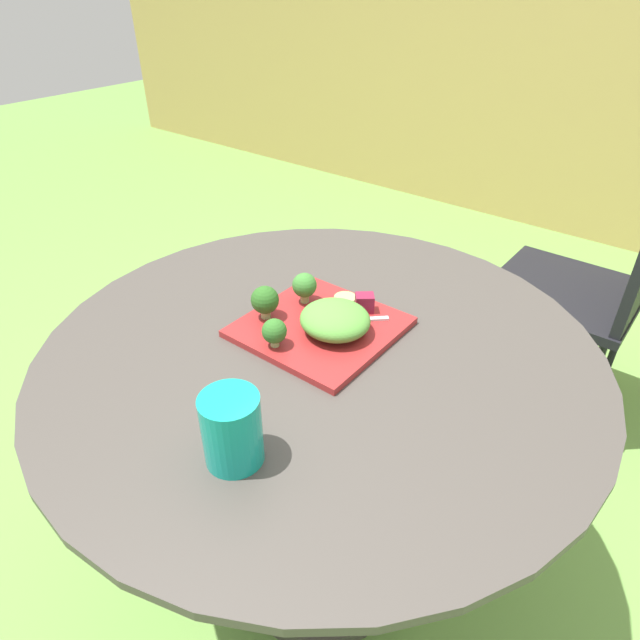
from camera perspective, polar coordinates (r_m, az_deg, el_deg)
The scene contains 13 objects.
ground_plane at distance 1.59m, azimuth 0.00°, elevation -24.03°, with size 12.00×12.00×0.00m, color #669342.
bamboo_fence at distance 3.32m, azimuth 29.83°, elevation 17.93°, with size 8.00×0.08×1.34m, color tan.
patio_table at distance 1.19m, azimuth 0.00°, elevation -10.72°, with size 1.07×1.07×0.72m.
patio_chair at distance 1.90m, azimuth 27.36°, elevation 4.17°, with size 0.44×0.44×0.90m.
salad_plate at distance 1.09m, azimuth -0.00°, elevation -0.73°, with size 0.28×0.28×0.01m, color maroon.
drinking_glass at distance 0.81m, azimuth -9.15°, elevation -11.53°, with size 0.09×0.09×0.12m.
fork at distance 1.09m, azimuth 2.40°, elevation -0.08°, with size 0.12×0.12×0.00m.
lettuce_mound at distance 1.05m, azimuth 1.59°, elevation 0.04°, with size 0.14×0.13×0.06m, color #519338.
broccoli_floret_0 at distance 1.09m, azimuth -5.77°, elevation 2.05°, with size 0.06×0.06×0.07m.
broccoli_floret_1 at distance 1.01m, azimuth -4.80°, elevation -1.20°, with size 0.05×0.05×0.06m.
broccoli_floret_2 at distance 1.13m, azimuth -1.63°, elevation 3.61°, with size 0.05×0.05×0.07m.
cucumber_slice_0 at distance 1.16m, azimuth 2.64°, elevation 2.31°, with size 0.05×0.05×0.01m, color #8EB766.
beet_chunk_0 at distance 1.12m, azimuth 4.67°, elevation 1.80°, with size 0.04×0.03×0.04m, color maroon.
Camera 1 is at (0.52, -0.67, 1.35)m, focal length 30.63 mm.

